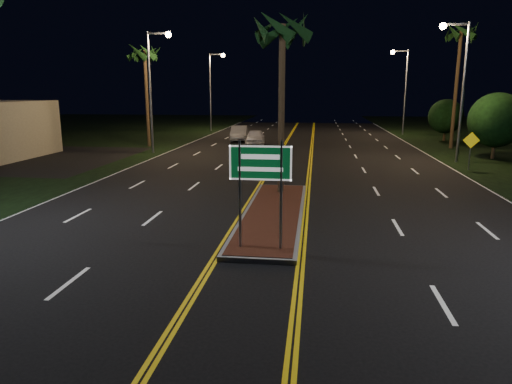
% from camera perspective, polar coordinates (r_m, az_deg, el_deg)
% --- Properties ---
extents(ground, '(120.00, 120.00, 0.00)m').
position_cam_1_polar(ground, '(11.13, -1.26, -12.49)').
color(ground, black).
rests_on(ground, ground).
extents(median_island, '(2.25, 10.25, 0.17)m').
position_cam_1_polar(median_island, '(17.66, 2.19, -2.67)').
color(median_island, gray).
rests_on(median_island, ground).
extents(highway_sign, '(1.80, 0.08, 3.20)m').
position_cam_1_polar(highway_sign, '(13.07, 0.55, 2.37)').
color(highway_sign, gray).
rests_on(highway_sign, ground).
extents(streetlight_left_mid, '(1.91, 0.44, 9.00)m').
position_cam_1_polar(streetlight_left_mid, '(36.09, -12.58, 13.73)').
color(streetlight_left_mid, gray).
rests_on(streetlight_left_mid, ground).
extents(streetlight_left_far, '(1.91, 0.44, 9.00)m').
position_cam_1_polar(streetlight_left_far, '(55.33, -5.37, 13.45)').
color(streetlight_left_far, gray).
rests_on(streetlight_left_far, ground).
extents(streetlight_right_mid, '(1.91, 0.44, 9.00)m').
position_cam_1_polar(streetlight_right_mid, '(33.24, 23.96, 13.11)').
color(streetlight_right_mid, gray).
rests_on(streetlight_right_mid, ground).
extents(streetlight_right_far, '(1.91, 0.44, 9.00)m').
position_cam_1_polar(streetlight_right_far, '(52.76, 17.84, 12.97)').
color(streetlight_right_far, gray).
rests_on(streetlight_right_far, ground).
extents(palm_median, '(2.40, 2.40, 8.30)m').
position_cam_1_polar(palm_median, '(20.69, 3.32, 19.63)').
color(palm_median, '#382819').
rests_on(palm_median, ground).
extents(palm_left_far, '(2.40, 2.40, 8.80)m').
position_cam_1_polar(palm_left_far, '(40.71, -13.76, 16.46)').
color(palm_left_far, '#382819').
rests_on(palm_left_far, ground).
extents(palm_right_far, '(2.40, 2.40, 10.30)m').
position_cam_1_polar(palm_right_far, '(41.76, 24.26, 17.57)').
color(palm_right_far, '#382819').
rests_on(palm_right_far, ground).
extents(shrub_mid, '(3.78, 3.78, 4.62)m').
position_cam_1_polar(shrub_mid, '(36.23, 27.85, 7.96)').
color(shrub_mid, '#382819').
rests_on(shrub_mid, ground).
extents(shrub_far, '(3.24, 3.24, 3.96)m').
position_cam_1_polar(shrub_far, '(47.63, 22.65, 8.72)').
color(shrub_far, '#382819').
rests_on(shrub_far, ground).
extents(car_near, '(2.50, 5.00, 1.61)m').
position_cam_1_polar(car_near, '(40.41, -0.11, 6.98)').
color(car_near, white).
rests_on(car_near, ground).
extents(car_far, '(2.65, 5.15, 1.65)m').
position_cam_1_polar(car_far, '(44.47, -2.13, 7.50)').
color(car_far, '#ABACB5').
rests_on(car_far, ground).
extents(warning_sign, '(0.97, 0.09, 2.30)m').
position_cam_1_polar(warning_sign, '(30.40, 25.26, 5.24)').
color(warning_sign, gray).
rests_on(warning_sign, ground).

